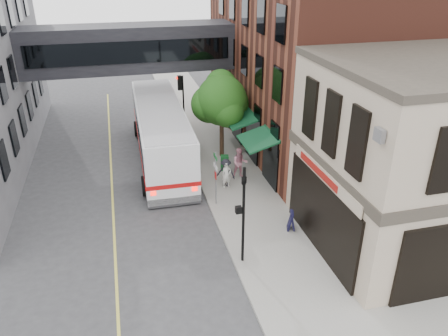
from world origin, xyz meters
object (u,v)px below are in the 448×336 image
bus (161,130)px  pedestrian_a (227,175)px  pedestrian_b (240,163)px  pedestrian_c (226,173)px  newspaper_box (225,163)px  sandwich_board (291,220)px

bus → pedestrian_a: bus is taller
pedestrian_b → bus: bearing=141.5°
pedestrian_c → newspaper_box: pedestrian_c is taller
pedestrian_c → pedestrian_a: bearing=-54.7°
pedestrian_a → pedestrian_c: 0.18m
pedestrian_b → pedestrian_c: bearing=-135.6°
pedestrian_b → pedestrian_c: pedestrian_b is taller
pedestrian_a → sandwich_board: bearing=-76.3°
pedestrian_b → pedestrian_c: 1.33m
pedestrian_a → newspaper_box: 2.25m
bus → newspaper_box: bearing=-41.0°
newspaper_box → pedestrian_a: bearing=-90.5°
bus → pedestrian_a: (3.06, -5.22, -1.07)m
newspaper_box → bus: bearing=149.9°
bus → pedestrian_b: bearing=-46.0°
pedestrian_a → pedestrian_b: (1.06, 0.96, 0.17)m
newspaper_box → sandwich_board: (1.52, -7.10, 0.00)m
sandwich_board → pedestrian_c: bearing=130.4°
pedestrian_b → sandwich_board: size_ratio=1.99×
pedestrian_a → sandwich_board: 5.30m
pedestrian_a → newspaper_box: (0.44, 2.19, -0.29)m
pedestrian_a → pedestrian_b: bearing=34.2°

